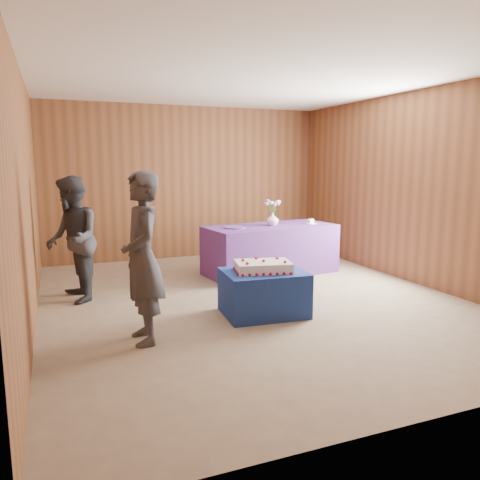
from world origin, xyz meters
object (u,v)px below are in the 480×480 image
serving_table (270,249)px  sheet_cake (263,266)px  cake_table (264,293)px  vase (272,219)px  guest_left (142,258)px  guest_right (73,239)px

serving_table → sheet_cake: (-0.94, -1.79, 0.18)m
cake_table → serving_table: bearing=66.9°
sheet_cake → vase: vase is taller
vase → guest_left: bearing=-138.3°
cake_table → vase: size_ratio=4.56×
vase → guest_left: size_ratio=0.12×
serving_table → sheet_cake: serving_table is taller
cake_table → guest_right: 2.43m
serving_table → cake_table: bearing=-124.7°
cake_table → guest_right: bearing=150.3°
guest_left → serving_table: bearing=130.2°
sheet_cake → guest_left: size_ratio=0.44×
cake_table → guest_right: (-1.96, 1.33, 0.53)m
cake_table → sheet_cake: (-0.01, -0.00, 0.31)m
serving_table → vase: size_ratio=10.13×
vase → guest_left: guest_left is taller
guest_left → guest_right: 1.75m
sheet_cake → cake_table: bearing=22.4°
guest_left → guest_right: (-0.55, 1.66, -0.04)m
sheet_cake → serving_table: bearing=74.7°
sheet_cake → guest_left: bearing=-154.5°
serving_table → guest_right: bearing=-178.3°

